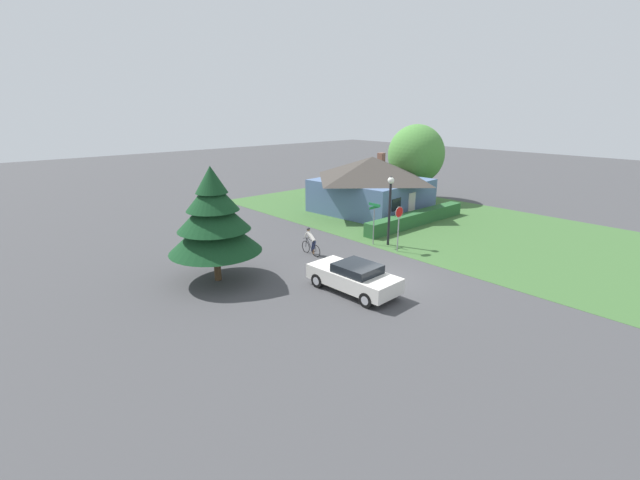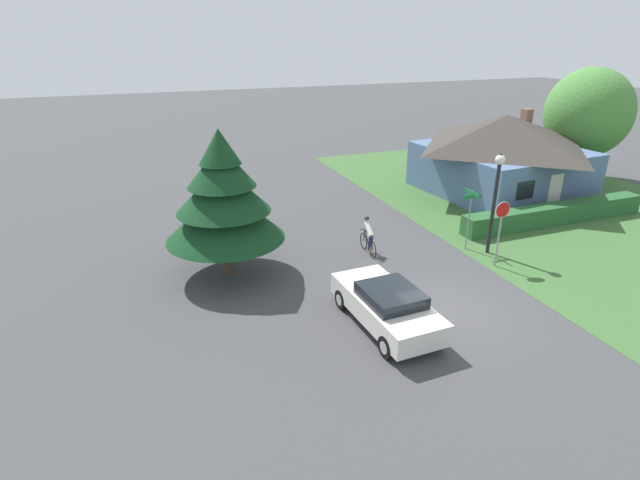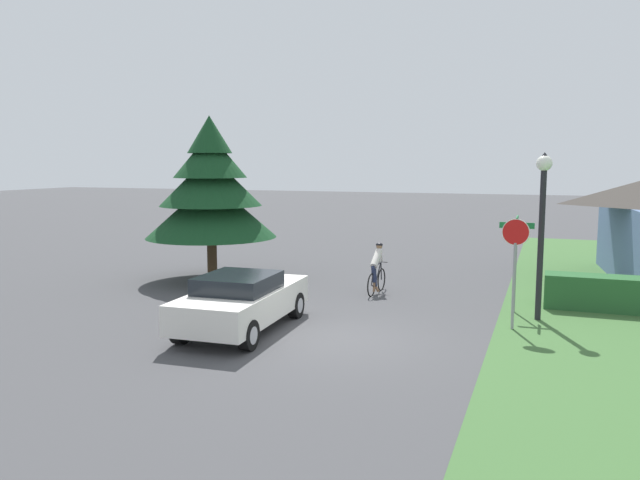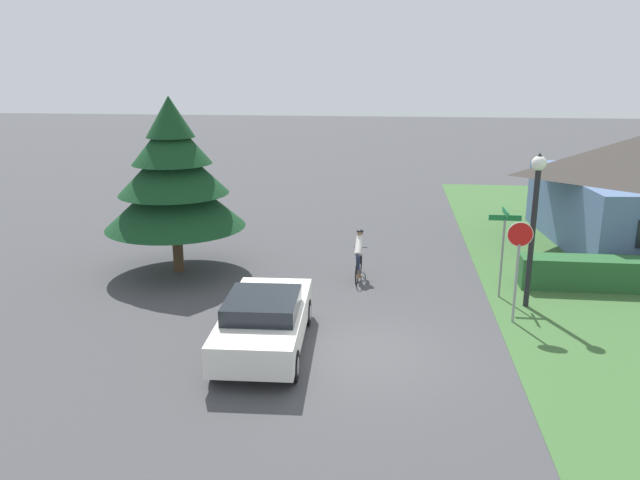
# 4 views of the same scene
# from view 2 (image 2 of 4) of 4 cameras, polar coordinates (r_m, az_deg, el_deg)

# --- Properties ---
(ground_plane) EXTENTS (140.00, 140.00, 0.00)m
(ground_plane) POSITION_cam_2_polar(r_m,az_deg,el_deg) (17.41, 14.09, -7.94)
(ground_plane) COLOR #424244
(grass_verge_right) EXTENTS (16.00, 36.00, 0.01)m
(grass_verge_right) POSITION_cam_2_polar(r_m,az_deg,el_deg) (27.48, 29.40, 1.33)
(grass_verge_right) COLOR #3D6633
(grass_verge_right) RESTS_ON ground
(cottage_house) EXTENTS (8.89, 8.91, 4.49)m
(cottage_house) POSITION_cam_2_polar(r_m,az_deg,el_deg) (30.51, 20.15, 9.33)
(cottage_house) COLOR slate
(cottage_house) RESTS_ON ground
(hedge_row) EXTENTS (10.31, 0.90, 0.95)m
(hedge_row) POSITION_cam_2_polar(r_m,az_deg,el_deg) (26.80, 25.25, 2.71)
(hedge_row) COLOR #285B2D
(hedge_row) RESTS_ON ground
(sedan_left_lane) EXTENTS (2.04, 4.46, 1.40)m
(sedan_left_lane) POSITION_cam_2_polar(r_m,az_deg,el_deg) (15.94, 7.66, -7.45)
(sedan_left_lane) COLOR silver
(sedan_left_lane) RESTS_ON ground
(cyclist) EXTENTS (0.44, 1.71, 1.57)m
(cyclist) POSITION_cam_2_polar(r_m,az_deg,el_deg) (20.93, 5.56, 0.37)
(cyclist) COLOR black
(cyclist) RESTS_ON ground
(stop_sign) EXTENTS (0.64, 0.07, 2.70)m
(stop_sign) POSITION_cam_2_polar(r_m,az_deg,el_deg) (20.49, 19.97, 1.93)
(stop_sign) COLOR gray
(stop_sign) RESTS_ON ground
(street_lamp) EXTENTS (0.39, 0.39, 4.29)m
(street_lamp) POSITION_cam_2_polar(r_m,az_deg,el_deg) (21.39, 19.50, 5.66)
(street_lamp) COLOR black
(street_lamp) RESTS_ON ground
(street_name_sign) EXTENTS (0.90, 0.90, 2.60)m
(street_name_sign) POSITION_cam_2_polar(r_m,az_deg,el_deg) (21.80, 16.78, 3.40)
(street_name_sign) COLOR gray
(street_name_sign) RESTS_ON ground
(conifer_tall_near) EXTENTS (4.43, 4.43, 5.60)m
(conifer_tall_near) POSITION_cam_2_polar(r_m,az_deg,el_deg) (18.55, -11.01, 4.74)
(conifer_tall_near) COLOR #4C3823
(conifer_tall_near) RESTS_ON ground
(deciduous_tree_right) EXTENTS (5.05, 5.05, 6.77)m
(deciduous_tree_right) POSITION_cam_2_polar(r_m,az_deg,el_deg) (35.01, 28.32, 12.68)
(deciduous_tree_right) COLOR #4C3823
(deciduous_tree_right) RESTS_ON ground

